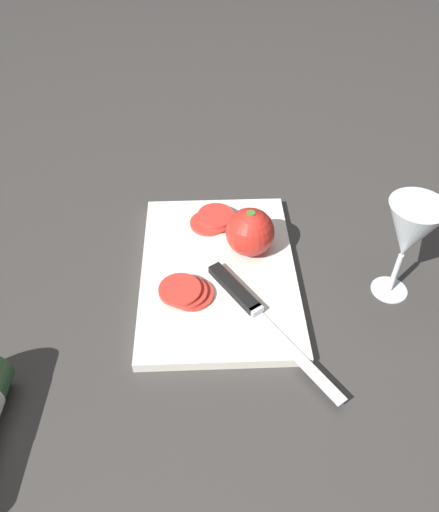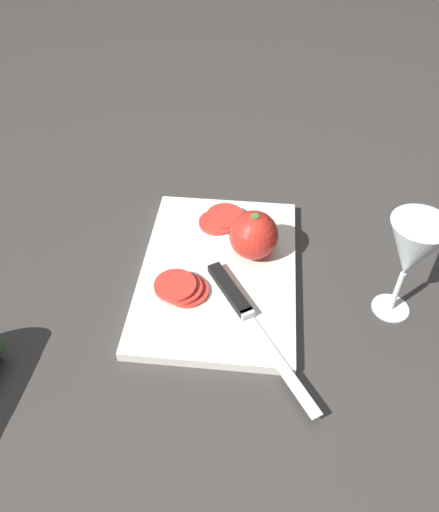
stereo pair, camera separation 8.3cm
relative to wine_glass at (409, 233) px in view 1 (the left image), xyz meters
name	(u,v)px [view 1 (the left image)]	position (x,y,z in m)	size (l,w,h in m)	color
ground_plane	(217,255)	(-0.09, -0.29, -0.13)	(3.00, 3.00, 0.00)	#383533
cutting_board	(219,272)	(-0.04, -0.28, -0.12)	(0.38, 0.26, 0.02)	silver
wine_glass	(409,233)	(0.00, 0.00, 0.00)	(0.09, 0.09, 0.18)	silver
whole_tomato	(250,232)	(-0.09, -0.23, -0.07)	(0.08, 0.08, 0.09)	red
knife	(244,299)	(0.03, -0.25, -0.11)	(0.27, 0.18, 0.01)	silver
tomato_slice_stack_near	(186,292)	(0.01, -0.34, -0.10)	(0.07, 0.09, 0.02)	red
tomato_slice_stack_far	(213,219)	(-0.16, -0.29, -0.10)	(0.07, 0.09, 0.02)	red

